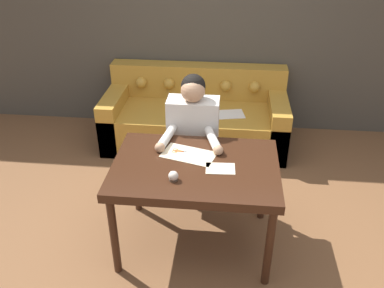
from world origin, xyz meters
name	(u,v)px	position (x,y,z in m)	size (l,w,h in m)	color
ground_plane	(199,239)	(0.00, 0.00, 0.00)	(16.00, 16.00, 0.00)	brown
wall_back	(216,20)	(0.00, 2.11, 1.30)	(8.00, 0.06, 2.60)	#474238
dining_table	(195,174)	(-0.03, -0.03, 0.69)	(1.23, 0.86, 0.77)	#381E11
couch	(196,118)	(-0.18, 1.65, 0.30)	(2.03, 0.92, 0.83)	#B7842D
person	(193,140)	(-0.11, 0.55, 0.64)	(0.53, 0.62, 1.24)	#33281E
pattern_paper_main	(189,155)	(-0.09, 0.10, 0.77)	(0.45, 0.33, 0.00)	beige
pattern_paper_offcut	(220,169)	(0.16, -0.07, 0.77)	(0.22, 0.16, 0.00)	beige
scissors	(181,151)	(-0.16, 0.14, 0.77)	(0.21, 0.08, 0.01)	silver
pin_cushion	(173,176)	(-0.16, -0.24, 0.80)	(0.07, 0.07, 0.07)	#4C3828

